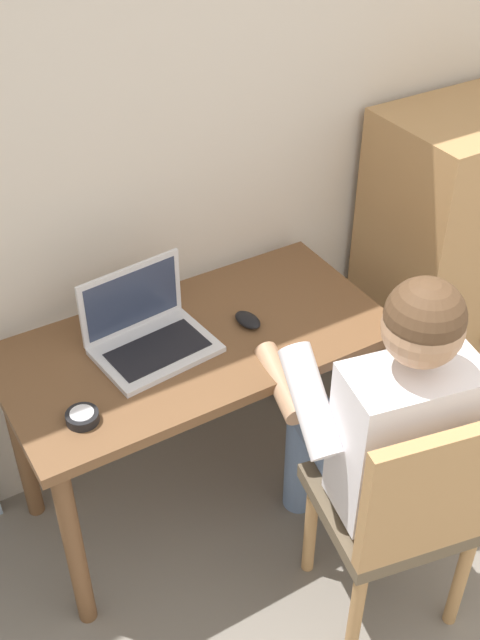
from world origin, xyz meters
name	(u,v)px	position (x,y,z in m)	size (l,w,h in m)	color
wall_back	(191,118)	(0.00, 2.20, 1.25)	(4.80, 0.05, 2.50)	beige
desk	(196,367)	(-0.20, 1.83, 0.61)	(1.18, 0.59, 0.72)	brown
dresser	(452,258)	(0.95, 1.91, 0.58)	(0.63, 0.49, 1.17)	tan
chair	(407,507)	(0.07, 1.13, 0.50)	(0.49, 0.48, 0.89)	brown
person_seated	(382,416)	(0.10, 1.31, 0.68)	(0.61, 0.64, 1.21)	#6B84AD
laptop	(148,332)	(-0.34, 1.88, 0.77)	(0.37, 0.29, 0.24)	silver
computer_mouse	(248,320)	(-0.03, 1.81, 0.74)	(0.06, 0.10, 0.03)	black
desk_clock	(82,417)	(-0.63, 1.68, 0.74)	(0.09, 0.09, 0.03)	black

